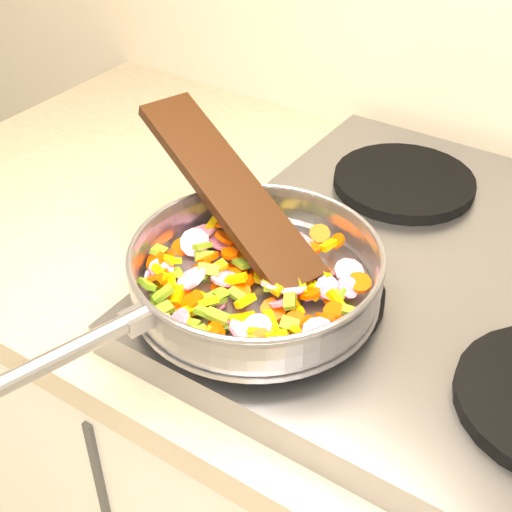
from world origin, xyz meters
The scene contains 6 objects.
cooktop centered at (-0.70, 1.67, 0.92)m, with size 0.60×0.60×0.04m, color #939399.
grate_fl centered at (-0.84, 1.52, 0.95)m, with size 0.19×0.19×0.02m, color black.
grate_bl centered at (-0.84, 1.81, 0.95)m, with size 0.19×0.19×0.02m, color black.
saute_pan centered at (-0.87, 1.49, 0.99)m, with size 0.31×0.46×0.06m.
vegetable_heap centered at (-0.88, 1.48, 0.98)m, with size 0.25×0.25×0.05m.
wooden_spatula centered at (-0.95, 1.55, 1.03)m, with size 0.29×0.07×0.01m, color black.
Camera 1 is at (-0.55, 1.00, 1.45)m, focal length 50.00 mm.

